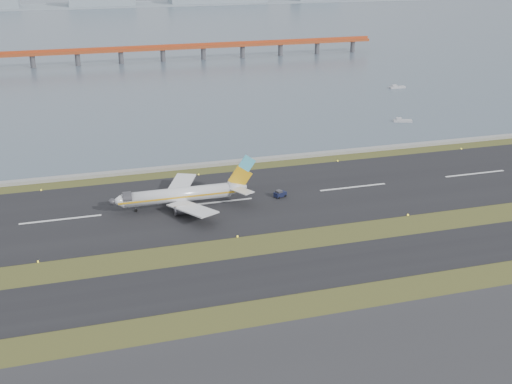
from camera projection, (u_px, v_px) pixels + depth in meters
ground at (246, 251)px, 144.81m from camera, size 1000.00×1000.00×0.00m
taxiway_strip at (262, 276)px, 134.08m from camera, size 1000.00×18.00×0.10m
runway_strip at (216, 203)px, 171.57m from camera, size 1000.00×45.00×0.10m
seawall at (194, 166)px, 198.19m from camera, size 1000.00×2.50×1.00m
bay_water at (103, 22)px, 555.46m from camera, size 1400.00×800.00×1.30m
red_pier at (163, 49)px, 370.63m from camera, size 260.00×5.00×10.20m
airliner at (183, 195)px, 167.73m from camera, size 38.52×32.89×12.80m
pushback_tug at (280, 194)px, 174.84m from camera, size 3.70×2.93×2.08m
workboat_near at (402, 121)px, 248.10m from camera, size 7.36×4.32×1.70m
workboat_far at (397, 87)px, 304.88m from camera, size 7.63×2.43×1.85m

